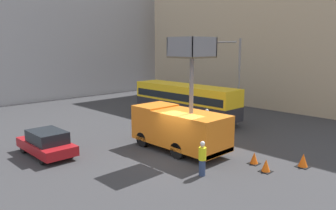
{
  "coord_description": "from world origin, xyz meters",
  "views": [
    {
      "loc": [
        -12.56,
        -12.6,
        6.33
      ],
      "look_at": [
        1.28,
        1.8,
        2.71
      ],
      "focal_mm": 35.0,
      "sensor_mm": 36.0,
      "label": 1
    }
  ],
  "objects_px": {
    "traffic_light_pole": "(230,69)",
    "road_worker_directing": "(207,122)",
    "city_bus": "(185,99)",
    "traffic_cone_mid_road": "(266,166)",
    "traffic_cone_near_truck": "(303,161)",
    "road_worker_near_truck": "(202,159)",
    "parked_car_curbside": "(47,143)",
    "traffic_cone_far_side": "(254,158)",
    "utility_truck": "(179,125)"
  },
  "relations": [
    {
      "from": "road_worker_near_truck",
      "to": "parked_car_curbside",
      "type": "distance_m",
      "value": 9.27
    },
    {
      "from": "city_bus",
      "to": "traffic_light_pole",
      "type": "relative_size",
      "value": 1.5
    },
    {
      "from": "road_worker_directing",
      "to": "traffic_cone_near_truck",
      "type": "height_order",
      "value": "road_worker_directing"
    },
    {
      "from": "utility_truck",
      "to": "road_worker_near_truck",
      "type": "relative_size",
      "value": 3.86
    },
    {
      "from": "road_worker_near_truck",
      "to": "road_worker_directing",
      "type": "distance_m",
      "value": 7.74
    },
    {
      "from": "road_worker_directing",
      "to": "traffic_cone_near_truck",
      "type": "xyz_separation_m",
      "value": [
        -1.37,
        -7.7,
        -0.59
      ]
    },
    {
      "from": "road_worker_near_truck",
      "to": "traffic_cone_mid_road",
      "type": "relative_size",
      "value": 2.68
    },
    {
      "from": "utility_truck",
      "to": "traffic_cone_near_truck",
      "type": "height_order",
      "value": "utility_truck"
    },
    {
      "from": "parked_car_curbside",
      "to": "road_worker_directing",
      "type": "bearing_deg",
      "value": -18.71
    },
    {
      "from": "city_bus",
      "to": "parked_car_curbside",
      "type": "xyz_separation_m",
      "value": [
        -12.9,
        -1.06,
        -1.03
      ]
    },
    {
      "from": "city_bus",
      "to": "traffic_cone_mid_road",
      "type": "bearing_deg",
      "value": 167.4
    },
    {
      "from": "city_bus",
      "to": "road_worker_directing",
      "type": "relative_size",
      "value": 5.55
    },
    {
      "from": "traffic_light_pole",
      "to": "traffic_cone_far_side",
      "type": "bearing_deg",
      "value": -135.09
    },
    {
      "from": "utility_truck",
      "to": "road_worker_near_truck",
      "type": "distance_m",
      "value": 4.12
    },
    {
      "from": "traffic_light_pole",
      "to": "traffic_cone_far_side",
      "type": "xyz_separation_m",
      "value": [
        -6.18,
        -6.16,
        -4.25
      ]
    },
    {
      "from": "traffic_light_pole",
      "to": "traffic_cone_far_side",
      "type": "relative_size",
      "value": 10.68
    },
    {
      "from": "road_worker_directing",
      "to": "traffic_cone_far_side",
      "type": "height_order",
      "value": "road_worker_directing"
    },
    {
      "from": "traffic_cone_far_side",
      "to": "utility_truck",
      "type": "bearing_deg",
      "value": 106.1
    },
    {
      "from": "road_worker_near_truck",
      "to": "parked_car_curbside",
      "type": "xyz_separation_m",
      "value": [
        -4.22,
        8.25,
        -0.12
      ]
    },
    {
      "from": "utility_truck",
      "to": "traffic_light_pole",
      "type": "relative_size",
      "value": 0.99
    },
    {
      "from": "utility_truck",
      "to": "traffic_cone_far_side",
      "type": "bearing_deg",
      "value": -73.9
    },
    {
      "from": "city_bus",
      "to": "traffic_cone_mid_road",
      "type": "relative_size",
      "value": 15.72
    },
    {
      "from": "road_worker_near_truck",
      "to": "road_worker_directing",
      "type": "relative_size",
      "value": 0.95
    },
    {
      "from": "road_worker_near_truck",
      "to": "traffic_cone_far_side",
      "type": "height_order",
      "value": "road_worker_near_truck"
    },
    {
      "from": "utility_truck",
      "to": "traffic_cone_mid_road",
      "type": "relative_size",
      "value": 10.34
    },
    {
      "from": "city_bus",
      "to": "traffic_cone_near_truck",
      "type": "relative_size",
      "value": 14.27
    },
    {
      "from": "road_worker_directing",
      "to": "traffic_cone_mid_road",
      "type": "height_order",
      "value": "road_worker_directing"
    },
    {
      "from": "traffic_cone_near_truck",
      "to": "utility_truck",
      "type": "bearing_deg",
      "value": 112.92
    },
    {
      "from": "traffic_light_pole",
      "to": "road_worker_directing",
      "type": "distance_m",
      "value": 4.95
    },
    {
      "from": "city_bus",
      "to": "traffic_light_pole",
      "type": "xyz_separation_m",
      "value": [
        0.79,
        -4.05,
        2.77
      ]
    },
    {
      "from": "road_worker_directing",
      "to": "traffic_cone_near_truck",
      "type": "distance_m",
      "value": 7.85
    },
    {
      "from": "traffic_cone_near_truck",
      "to": "parked_car_curbside",
      "type": "height_order",
      "value": "parked_car_curbside"
    },
    {
      "from": "city_bus",
      "to": "traffic_cone_far_side",
      "type": "height_order",
      "value": "city_bus"
    },
    {
      "from": "traffic_cone_near_truck",
      "to": "traffic_cone_mid_road",
      "type": "bearing_deg",
      "value": 153.23
    },
    {
      "from": "utility_truck",
      "to": "traffic_cone_mid_road",
      "type": "distance_m",
      "value": 5.65
    },
    {
      "from": "traffic_cone_mid_road",
      "to": "road_worker_near_truck",
      "type": "bearing_deg",
      "value": 144.67
    },
    {
      "from": "utility_truck",
      "to": "traffic_cone_mid_road",
      "type": "height_order",
      "value": "utility_truck"
    },
    {
      "from": "city_bus",
      "to": "parked_car_curbside",
      "type": "distance_m",
      "value": 12.98
    },
    {
      "from": "city_bus",
      "to": "road_worker_near_truck",
      "type": "xyz_separation_m",
      "value": [
        -8.68,
        -9.31,
        -0.9
      ]
    },
    {
      "from": "traffic_cone_mid_road",
      "to": "parked_car_curbside",
      "type": "xyz_separation_m",
      "value": [
        -6.94,
        10.18,
        0.45
      ]
    },
    {
      "from": "road_worker_directing",
      "to": "traffic_cone_far_side",
      "type": "relative_size",
      "value": 2.89
    },
    {
      "from": "city_bus",
      "to": "road_worker_near_truck",
      "type": "distance_m",
      "value": 12.76
    },
    {
      "from": "traffic_cone_mid_road",
      "to": "city_bus",
      "type": "bearing_deg",
      "value": 62.09
    },
    {
      "from": "traffic_cone_far_side",
      "to": "traffic_cone_mid_road",
      "type": "bearing_deg",
      "value": -118.75
    },
    {
      "from": "road_worker_near_truck",
      "to": "road_worker_directing",
      "type": "xyz_separation_m",
      "value": [
        6.11,
        4.75,
        0.06
      ]
    },
    {
      "from": "road_worker_near_truck",
      "to": "city_bus",
      "type": "bearing_deg",
      "value": -78.57
    },
    {
      "from": "utility_truck",
      "to": "road_worker_near_truck",
      "type": "xyz_separation_m",
      "value": [
        -2.01,
        -3.53,
        -0.71
      ]
    },
    {
      "from": "city_bus",
      "to": "traffic_cone_mid_road",
      "type": "height_order",
      "value": "city_bus"
    },
    {
      "from": "traffic_cone_far_side",
      "to": "parked_car_curbside",
      "type": "height_order",
      "value": "parked_car_curbside"
    },
    {
      "from": "traffic_cone_far_side",
      "to": "traffic_light_pole",
      "type": "bearing_deg",
      "value": 44.91
    }
  ]
}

